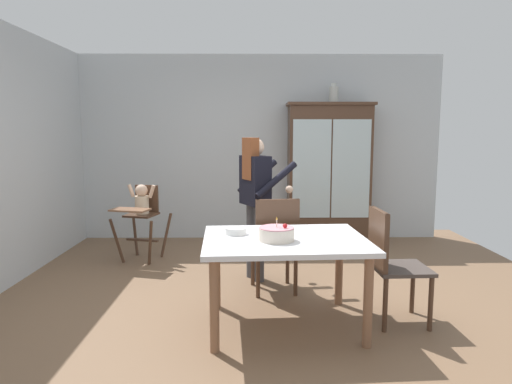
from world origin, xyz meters
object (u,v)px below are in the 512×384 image
(dining_chair_far_side, at_px, (276,239))
(ceramic_vase, at_px, (334,94))
(china_cabinet, at_px, (329,173))
(dining_chair_right_end, at_px, (389,258))
(adult_person, at_px, (256,191))
(serving_bowl, at_px, (236,231))
(birthday_cake, at_px, (277,234))
(high_chair_with_toddler, at_px, (141,208))
(dining_table, at_px, (285,249))

(dining_chair_far_side, bearing_deg, ceramic_vase, -120.84)
(china_cabinet, distance_m, dining_chair_right_end, 2.88)
(adult_person, height_order, serving_bowl, adult_person)
(adult_person, relative_size, birthday_cake, 5.47)
(high_chair_with_toddler, bearing_deg, birthday_cake, -38.13)
(dining_chair_far_side, bearing_deg, high_chair_with_toddler, -45.04)
(dining_table, bearing_deg, china_cabinet, 73.82)
(adult_person, distance_m, dining_table, 1.26)
(adult_person, xyz_separation_m, serving_bowl, (-0.18, -1.06, -0.20))
(dining_table, bearing_deg, birthday_cake, -127.78)
(china_cabinet, relative_size, birthday_cake, 7.12)
(adult_person, xyz_separation_m, dining_table, (0.22, -1.20, -0.32))
(high_chair_with_toddler, relative_size, birthday_cake, 3.39)
(ceramic_vase, xyz_separation_m, dining_chair_far_side, (-0.92, -2.17, -1.56))
(ceramic_vase, distance_m, dining_chair_far_side, 2.82)
(dining_chair_right_end, bearing_deg, high_chair_with_toddler, 50.56)
(serving_bowl, bearing_deg, birthday_cake, -34.79)
(china_cabinet, bearing_deg, dining_chair_right_end, -89.39)
(high_chair_with_toddler, bearing_deg, ceramic_vase, 35.18)
(china_cabinet, distance_m, dining_table, 3.04)
(adult_person, xyz_separation_m, dining_chair_far_side, (0.19, -0.46, -0.41))
(high_chair_with_toddler, distance_m, dining_chair_right_end, 3.14)
(dining_chair_far_side, bearing_deg, dining_chair_right_end, 135.37)
(china_cabinet, height_order, dining_chair_right_end, china_cabinet)
(ceramic_vase, relative_size, dining_chair_right_end, 0.28)
(high_chair_with_toddler, distance_m, dining_table, 2.54)
(serving_bowl, distance_m, dining_chair_far_side, 0.73)
(ceramic_vase, relative_size, birthday_cake, 0.96)
(ceramic_vase, relative_size, adult_person, 0.18)
(ceramic_vase, bearing_deg, adult_person, -123.14)
(adult_person, relative_size, serving_bowl, 8.50)
(serving_bowl, xyz_separation_m, dining_chair_right_end, (1.27, -0.08, -0.21))
(ceramic_vase, height_order, dining_table, ceramic_vase)
(ceramic_vase, xyz_separation_m, dining_chair_right_end, (-0.02, -2.85, -1.56))
(china_cabinet, relative_size, high_chair_with_toddler, 2.10)
(dining_table, relative_size, dining_chair_far_side, 1.42)
(china_cabinet, bearing_deg, serving_bowl, -114.23)
(adult_person, height_order, dining_chair_right_end, adult_person)
(china_cabinet, xyz_separation_m, dining_table, (-0.84, -2.90, -0.36))
(birthday_cake, bearing_deg, dining_chair_far_side, 87.52)
(ceramic_vase, distance_m, dining_table, 3.37)
(serving_bowl, bearing_deg, china_cabinet, 65.77)
(high_chair_with_toddler, distance_m, serving_bowl, 2.19)
(birthday_cake, bearing_deg, dining_chair_right_end, 8.78)
(serving_bowl, bearing_deg, high_chair_with_toddler, 124.15)
(china_cabinet, xyz_separation_m, dining_chair_far_side, (-0.88, -2.16, -0.45))
(birthday_cake, height_order, serving_bowl, birthday_cake)
(china_cabinet, xyz_separation_m, serving_bowl, (-1.24, -2.76, -0.24))
(birthday_cake, relative_size, serving_bowl, 1.56)
(adult_person, bearing_deg, birthday_cake, 158.54)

